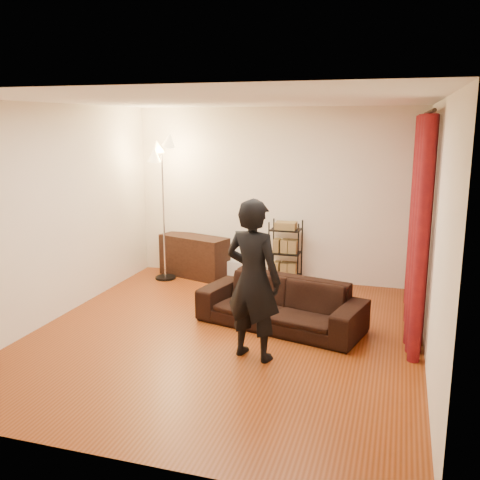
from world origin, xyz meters
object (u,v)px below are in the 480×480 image
(sofa, at_px, (280,304))
(media_cabinet, at_px, (194,256))
(floor_lamp, at_px, (163,211))
(person, at_px, (253,280))
(storage_boxes, at_px, (234,269))
(wire_shelf, at_px, (285,253))

(sofa, xyz_separation_m, media_cabinet, (-1.83, 1.75, 0.04))
(media_cabinet, height_order, floor_lamp, floor_lamp)
(person, height_order, storage_boxes, person)
(storage_boxes, height_order, wire_shelf, wire_shelf)
(wire_shelf, bearing_deg, person, -70.67)
(storage_boxes, bearing_deg, floor_lamp, -161.05)
(media_cabinet, bearing_deg, sofa, -26.53)
(wire_shelf, xyz_separation_m, floor_lamp, (-1.90, -0.28, 0.60))
(storage_boxes, distance_m, wire_shelf, 0.92)
(media_cabinet, xyz_separation_m, floor_lamp, (-0.39, -0.28, 0.77))
(person, bearing_deg, media_cabinet, -42.01)
(media_cabinet, relative_size, storage_boxes, 3.09)
(media_cabinet, bearing_deg, wire_shelf, 17.54)
(media_cabinet, height_order, wire_shelf, wire_shelf)
(person, height_order, media_cabinet, person)
(sofa, relative_size, storage_boxes, 5.45)
(storage_boxes, distance_m, floor_lamp, 1.46)
(sofa, relative_size, floor_lamp, 0.92)
(sofa, bearing_deg, person, -81.49)
(sofa, distance_m, media_cabinet, 2.53)
(floor_lamp, bearing_deg, media_cabinet, 34.96)
(sofa, xyz_separation_m, person, (-0.09, -0.94, 0.57))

